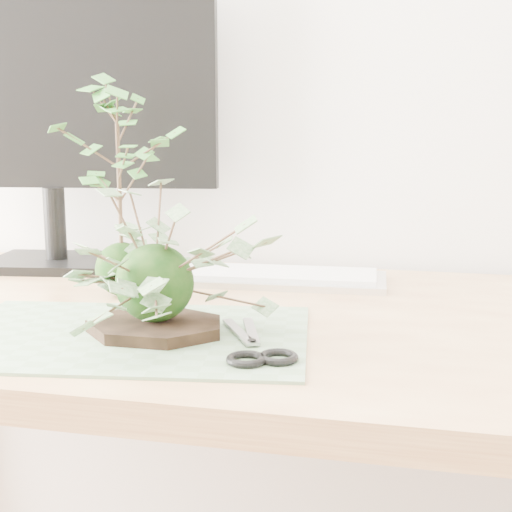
# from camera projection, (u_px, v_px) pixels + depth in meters

# --- Properties ---
(desk) EXTENTS (1.60, 0.70, 0.74)m
(desk) POSITION_uv_depth(u_px,v_px,m) (208.00, 367.00, 1.06)
(desk) COLOR #DAB97C
(desk) RESTS_ON ground_plane
(cutting_mat) EXTENTS (0.49, 0.37, 0.00)m
(cutting_mat) POSITION_uv_depth(u_px,v_px,m) (128.00, 335.00, 0.91)
(cutting_mat) COLOR gray
(cutting_mat) RESTS_ON desk
(stone_dish) EXTENTS (0.18, 0.18, 0.01)m
(stone_dish) POSITION_uv_depth(u_px,v_px,m) (156.00, 327.00, 0.91)
(stone_dish) COLOR black
(stone_dish) RESTS_ON cutting_mat
(ivy_kokedama) EXTENTS (0.36, 0.36, 0.20)m
(ivy_kokedama) POSITION_uv_depth(u_px,v_px,m) (154.00, 246.00, 0.89)
(ivy_kokedama) COLOR black
(ivy_kokedama) RESTS_ON stone_dish
(maple_kokedama) EXTENTS (0.25, 0.25, 0.35)m
(maple_kokedama) POSITION_uv_depth(u_px,v_px,m) (118.00, 137.00, 1.08)
(maple_kokedama) COLOR black
(maple_kokedama) RESTS_ON desk
(keyboard) EXTENTS (0.49, 0.17, 0.02)m
(keyboard) POSITION_uv_depth(u_px,v_px,m) (244.00, 276.00, 1.23)
(keyboard) COLOR silver
(keyboard) RESTS_ON desk
(monitor) EXTENTS (0.61, 0.21, 0.54)m
(monitor) POSITION_uv_depth(u_px,v_px,m) (51.00, 99.00, 1.30)
(monitor) COLOR black
(monitor) RESTS_ON desk
(scissors) EXTENTS (0.10, 0.19, 0.01)m
(scissors) POSITION_uv_depth(u_px,v_px,m) (248.00, 352.00, 0.82)
(scissors) COLOR #9C9CA0
(scissors) RESTS_ON cutting_mat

